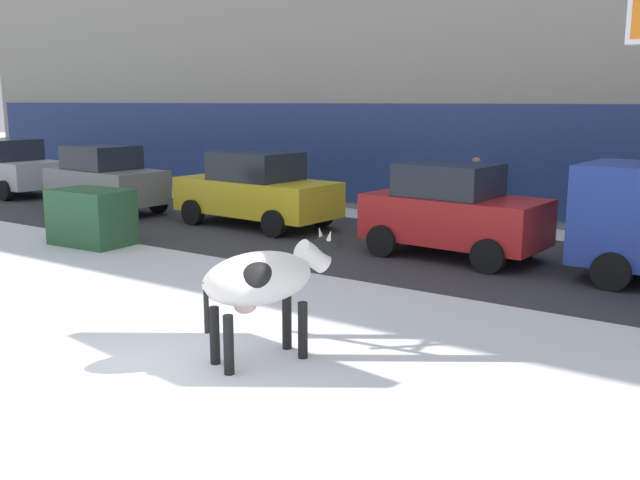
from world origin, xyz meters
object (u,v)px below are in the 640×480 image
at_px(car_grey_hatchback, 105,180).
at_px(car_yellow_sedan, 256,190).
at_px(pedestrian_by_cars, 475,192).
at_px(car_silver_sedan, 8,167).
at_px(car_red_hatchback, 453,211).
at_px(cow_holstein, 263,280).
at_px(dumpster, 92,217).

height_order(car_grey_hatchback, car_yellow_sedan, car_grey_hatchback).
height_order(car_grey_hatchback, pedestrian_by_cars, car_grey_hatchback).
distance_m(car_yellow_sedan, pedestrian_by_cars, 5.40).
bearing_deg(car_yellow_sedan, car_grey_hatchback, -170.93).
height_order(car_silver_sedan, car_yellow_sedan, same).
height_order(car_red_hatchback, pedestrian_by_cars, car_red_hatchback).
bearing_deg(car_silver_sedan, pedestrian_by_cars, 10.95).
distance_m(car_silver_sedan, pedestrian_by_cars, 15.49).
bearing_deg(pedestrian_by_cars, car_yellow_sedan, -147.56).
xyz_separation_m(cow_holstein, car_grey_hatchback, (-10.85, 6.38, -0.07)).
height_order(cow_holstein, pedestrian_by_cars, pedestrian_by_cars).
height_order(cow_holstein, dumpster, cow_holstein).
xyz_separation_m(cow_holstein, car_red_hatchback, (-0.55, 6.62, -0.07)).
xyz_separation_m(car_red_hatchback, pedestrian_by_cars, (-0.95, 3.42, -0.05)).
distance_m(pedestrian_by_cars, dumpster, 9.01).
relative_size(cow_holstein, car_grey_hatchback, 0.53).
bearing_deg(car_grey_hatchback, pedestrian_by_cars, 21.38).
height_order(car_silver_sedan, car_grey_hatchback, car_grey_hatchback).
relative_size(cow_holstein, car_red_hatchback, 0.53).
distance_m(car_grey_hatchback, car_red_hatchback, 10.30).
height_order(cow_holstein, car_yellow_sedan, car_yellow_sedan).
bearing_deg(pedestrian_by_cars, cow_holstein, -81.48).
distance_m(car_silver_sedan, car_grey_hatchback, 5.90).
relative_size(cow_holstein, pedestrian_by_cars, 1.10).
bearing_deg(cow_holstein, car_yellow_sedan, 130.29).
bearing_deg(pedestrian_by_cars, car_grey_hatchback, -158.62).
bearing_deg(cow_holstein, car_red_hatchback, 94.77).
xyz_separation_m(car_silver_sedan, pedestrian_by_cars, (15.20, 2.94, -0.03)).
bearing_deg(car_grey_hatchback, cow_holstein, -30.44).
xyz_separation_m(cow_holstein, pedestrian_by_cars, (-1.50, 10.04, -0.12)).
distance_m(car_silver_sedan, car_yellow_sedan, 10.65).
relative_size(car_grey_hatchback, car_yellow_sedan, 0.84).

